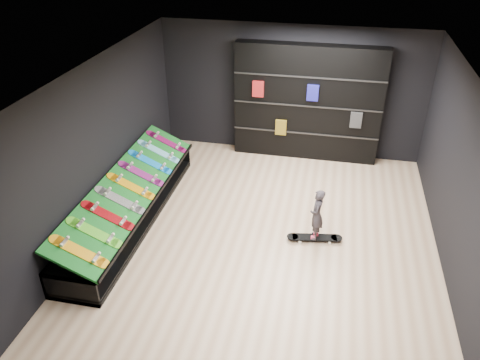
% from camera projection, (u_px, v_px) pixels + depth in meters
% --- Properties ---
extents(floor, '(6.00, 7.00, 0.01)m').
position_uv_depth(floor, '(265.00, 236.00, 8.45)').
color(floor, '#D1B18D').
rests_on(floor, ground).
extents(ceiling, '(6.00, 7.00, 0.01)m').
position_uv_depth(ceiling, '(270.00, 74.00, 6.93)').
color(ceiling, white).
rests_on(ceiling, ground).
extents(wall_back, '(6.00, 0.02, 3.00)m').
position_uv_depth(wall_back, '(291.00, 91.00, 10.64)').
color(wall_back, black).
rests_on(wall_back, ground).
extents(wall_front, '(6.00, 0.02, 3.00)m').
position_uv_depth(wall_front, '(213.00, 324.00, 4.74)').
color(wall_front, black).
rests_on(wall_front, ground).
extents(wall_left, '(0.02, 7.00, 3.00)m').
position_uv_depth(wall_left, '(99.00, 146.00, 8.22)').
color(wall_left, black).
rests_on(wall_left, ground).
extents(wall_right, '(0.02, 7.00, 3.00)m').
position_uv_depth(wall_right, '(461.00, 182.00, 7.15)').
color(wall_right, black).
rests_on(wall_right, ground).
extents(display_rack, '(0.90, 4.50, 0.50)m').
position_uv_depth(display_rack, '(131.00, 208.00, 8.78)').
color(display_rack, black).
rests_on(display_rack, ground).
extents(turf_ramp, '(0.92, 4.50, 0.46)m').
position_uv_depth(turf_ramp, '(131.00, 187.00, 8.54)').
color(turf_ramp, '#0D5617').
rests_on(turf_ramp, display_rack).
extents(back_shelving, '(3.29, 0.38, 2.63)m').
position_uv_depth(back_shelving, '(307.00, 103.00, 10.51)').
color(back_shelving, black).
rests_on(back_shelving, ground).
extents(floor_skateboard, '(1.00, 0.38, 0.09)m').
position_uv_depth(floor_skateboard, '(314.00, 239.00, 8.31)').
color(floor_skateboard, black).
rests_on(floor_skateboard, ground).
extents(child, '(0.16, 0.22, 0.57)m').
position_uv_depth(child, '(316.00, 224.00, 8.14)').
color(child, black).
rests_on(child, floor_skateboard).
extents(display_board_0, '(0.93, 0.22, 0.50)m').
position_uv_depth(display_board_0, '(80.00, 252.00, 6.92)').
color(display_board_0, orange).
rests_on(display_board_0, turf_ramp).
extents(display_board_1, '(0.93, 0.22, 0.50)m').
position_uv_depth(display_board_1, '(95.00, 233.00, 7.32)').
color(display_board_1, green).
rests_on(display_board_1, turf_ramp).
extents(display_board_2, '(0.93, 0.22, 0.50)m').
position_uv_depth(display_board_2, '(108.00, 216.00, 7.72)').
color(display_board_2, red).
rests_on(display_board_2, turf_ramp).
extents(display_board_3, '(0.93, 0.22, 0.50)m').
position_uv_depth(display_board_3, '(120.00, 200.00, 8.12)').
color(display_board_3, black).
rests_on(display_board_3, turf_ramp).
extents(display_board_4, '(0.93, 0.22, 0.50)m').
position_uv_depth(display_board_4, '(131.00, 186.00, 8.52)').
color(display_board_4, yellow).
rests_on(display_board_4, turf_ramp).
extents(display_board_5, '(0.93, 0.22, 0.50)m').
position_uv_depth(display_board_5, '(141.00, 174.00, 8.92)').
color(display_board_5, '#2626BF').
rests_on(display_board_5, turf_ramp).
extents(display_board_6, '(0.93, 0.22, 0.50)m').
position_uv_depth(display_board_6, '(150.00, 162.00, 9.32)').
color(display_board_6, blue).
rests_on(display_board_6, turf_ramp).
extents(display_board_7, '(0.93, 0.22, 0.50)m').
position_uv_depth(display_board_7, '(159.00, 151.00, 9.72)').
color(display_board_7, '#0CB2E5').
rests_on(display_board_7, turf_ramp).
extents(display_board_8, '(0.93, 0.22, 0.50)m').
position_uv_depth(display_board_8, '(167.00, 142.00, 10.12)').
color(display_board_8, '#E5198C').
rests_on(display_board_8, turf_ramp).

